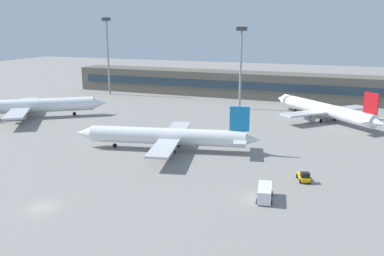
# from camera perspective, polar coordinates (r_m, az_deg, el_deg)

# --- Properties ---
(ground_plane) EXTENTS (400.00, 400.00, 0.00)m
(ground_plane) POSITION_cam_1_polar(r_m,az_deg,el_deg) (94.62, -4.45, -1.35)
(ground_plane) COLOR gray
(terminal_building) EXTENTS (122.42, 12.13, 9.00)m
(terminal_building) POSITION_cam_1_polar(r_m,az_deg,el_deg) (150.80, 5.54, 6.21)
(terminal_building) COLOR #5B564C
(terminal_building) RESTS_ON ground_plane
(airplane_near) EXTENTS (38.86, 27.48, 9.69)m
(airplane_near) POSITION_cam_1_polar(r_m,az_deg,el_deg) (84.39, -3.72, -1.18)
(airplane_near) COLOR white
(airplane_near) RESTS_ON ground_plane
(airplane_mid) EXTENTS (38.50, 28.76, 10.97)m
(airplane_mid) POSITION_cam_1_polar(r_m,az_deg,el_deg) (123.17, -22.21, 2.88)
(airplane_mid) COLOR white
(airplane_mid) RESTS_ON ground_plane
(airplane_far) EXTENTS (31.17, 30.09, 9.91)m
(airplane_far) POSITION_cam_1_polar(r_m,az_deg,el_deg) (116.94, 17.98, 2.52)
(airplane_far) COLOR white
(airplane_far) RESTS_ON ground_plane
(baggage_tug_yellow) EXTENTS (2.72, 3.89, 1.75)m
(baggage_tug_yellow) POSITION_cam_1_polar(r_m,az_deg,el_deg) (70.72, 15.50, -6.61)
(baggage_tug_yellow) COLOR #F2B20C
(baggage_tug_yellow) RESTS_ON ground_plane
(service_van_white) EXTENTS (2.91, 5.44, 2.08)m
(service_van_white) POSITION_cam_1_polar(r_m,az_deg,el_deg) (62.12, 10.20, -8.96)
(service_van_white) COLOR white
(service_van_white) RESTS_ON ground_plane
(floodlight_tower_west) EXTENTS (3.20, 0.80, 25.05)m
(floodlight_tower_west) POSITION_cam_1_polar(r_m,az_deg,el_deg) (126.48, 6.89, 9.22)
(floodlight_tower_west) COLOR gray
(floodlight_tower_west) RESTS_ON ground_plane
(floodlight_tower_east) EXTENTS (3.20, 0.80, 28.25)m
(floodlight_tower_east) POSITION_cam_1_polar(r_m,az_deg,el_deg) (155.91, -11.79, 10.56)
(floodlight_tower_east) COLOR gray
(floodlight_tower_east) RESTS_ON ground_plane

